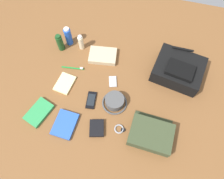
# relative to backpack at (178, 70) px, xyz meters

# --- Properties ---
(ground_plane) EXTENTS (2.64, 2.02, 0.02)m
(ground_plane) POSITION_rel_backpack_xyz_m (-0.41, -0.25, -0.07)
(ground_plane) COLOR brown
(ground_plane) RESTS_ON ground
(backpack) EXTENTS (0.37, 0.32, 0.14)m
(backpack) POSITION_rel_backpack_xyz_m (0.00, 0.00, 0.00)
(backpack) COLOR black
(backpack) RESTS_ON ground_plane
(toiletry_pouch) EXTENTS (0.27, 0.24, 0.08)m
(toiletry_pouch) POSITION_rel_backpack_xyz_m (-0.10, -0.49, -0.02)
(toiletry_pouch) COLOR #384228
(toiletry_pouch) RESTS_ON ground_plane
(bucket_hat) EXTENTS (0.17, 0.17, 0.07)m
(bucket_hat) POSITION_rel_backpack_xyz_m (-0.37, -0.33, -0.03)
(bucket_hat) COLOR #4D4D4D
(bucket_hat) RESTS_ON ground_plane
(shampoo_bottle) EXTENTS (0.05, 0.05, 0.15)m
(shampoo_bottle) POSITION_rel_backpack_xyz_m (-0.87, 0.01, 0.01)
(shampoo_bottle) COLOR #19471E
(shampoo_bottle) RESTS_ON ground_plane
(deodorant_spray) EXTENTS (0.05, 0.05, 0.16)m
(deodorant_spray) POSITION_rel_backpack_xyz_m (-0.83, 0.07, 0.02)
(deodorant_spray) COLOR blue
(deodorant_spray) RESTS_ON ground_plane
(lotion_bottle) EXTENTS (0.04, 0.04, 0.13)m
(lotion_bottle) POSITION_rel_backpack_xyz_m (-0.73, 0.05, 0.00)
(lotion_bottle) COLOR beige
(lotion_bottle) RESTS_ON ground_plane
(paperback_novel) EXTENTS (0.17, 0.21, 0.02)m
(paperback_novel) POSITION_rel_backpack_xyz_m (-0.84, -0.52, -0.05)
(paperback_novel) COLOR #2D934C
(paperback_novel) RESTS_ON ground_plane
(travel_guidebook) EXTENTS (0.14, 0.18, 0.02)m
(travel_guidebook) POSITION_rel_backpack_xyz_m (-0.64, -0.56, -0.05)
(travel_guidebook) COLOR blue
(travel_guidebook) RESTS_ON ground_plane
(cell_phone) EXTENTS (0.07, 0.13, 0.01)m
(cell_phone) POSITION_rel_backpack_xyz_m (-0.53, -0.35, -0.06)
(cell_phone) COLOR black
(cell_phone) RESTS_ON ground_plane
(media_player) EXTENTS (0.07, 0.10, 0.01)m
(media_player) POSITION_rel_backpack_xyz_m (-0.42, -0.18, -0.06)
(media_player) COLOR #B7B7BC
(media_player) RESTS_ON ground_plane
(wristwatch) EXTENTS (0.07, 0.06, 0.01)m
(wristwatch) POSITION_rel_backpack_xyz_m (-0.30, -0.50, -0.06)
(wristwatch) COLOR #99999E
(wristwatch) RESTS_ON ground_plane
(toothbrush) EXTENTS (0.16, 0.03, 0.02)m
(toothbrush) POSITION_rel_backpack_xyz_m (-0.73, -0.14, -0.06)
(toothbrush) COLOR #198C33
(toothbrush) RESTS_ON ground_plane
(wallet) EXTENTS (0.12, 0.13, 0.02)m
(wallet) POSITION_rel_backpack_xyz_m (-0.44, -0.53, -0.05)
(wallet) COLOR black
(wallet) RESTS_ON ground_plane
(notepad) EXTENTS (0.13, 0.16, 0.02)m
(notepad) POSITION_rel_backpack_xyz_m (-0.75, -0.28, -0.05)
(notepad) COLOR beige
(notepad) RESTS_ON ground_plane
(folded_towel) EXTENTS (0.22, 0.17, 0.04)m
(folded_towel) POSITION_rel_backpack_xyz_m (-0.55, 0.01, -0.04)
(folded_towel) COLOR #C6B289
(folded_towel) RESTS_ON ground_plane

